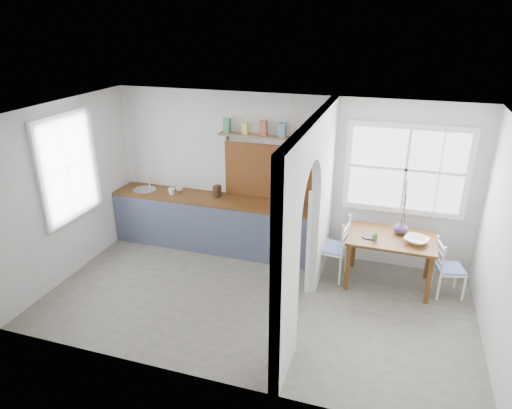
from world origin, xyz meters
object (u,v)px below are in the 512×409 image
(dining_table, at_px, (389,261))
(chair_right, at_px, (450,268))
(kettle, at_px, (281,202))
(vase, at_px, (401,227))
(chair_left, at_px, (331,247))

(dining_table, distance_m, chair_right, 0.82)
(dining_table, xyz_separation_m, kettle, (-1.70, 0.19, 0.64))
(chair_right, relative_size, kettle, 3.34)
(dining_table, height_order, vase, vase)
(dining_table, relative_size, chair_right, 1.47)
(kettle, bearing_deg, vase, -8.72)
(dining_table, bearing_deg, chair_right, -0.80)
(chair_left, height_order, chair_right, chair_left)
(chair_left, bearing_deg, vase, 107.59)
(dining_table, height_order, kettle, kettle)
(chair_right, xyz_separation_m, vase, (-0.71, 0.18, 0.45))
(kettle, height_order, vase, kettle)
(dining_table, distance_m, kettle, 1.82)
(chair_left, xyz_separation_m, chair_right, (1.66, 0.00, -0.07))
(chair_left, bearing_deg, dining_table, 98.60)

